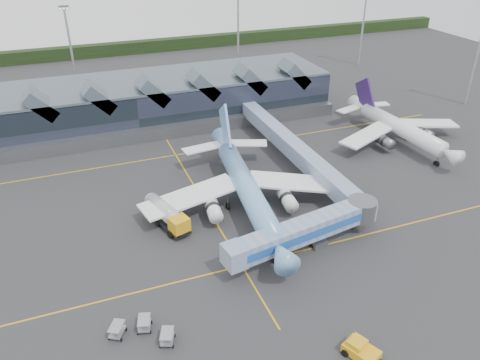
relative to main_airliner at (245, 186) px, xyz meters
name	(u,v)px	position (x,y,z in m)	size (l,w,h in m)	color
ground	(222,233)	(-6.03, -5.91, -3.74)	(260.00, 260.00, 0.00)	#2E2D30
taxi_stripes	(203,200)	(-6.03, 4.09, -3.73)	(120.00, 60.00, 0.01)	orange
tree_line_far	(115,49)	(-6.03, 104.09, -1.74)	(260.00, 4.00, 4.00)	black
terminal	(131,103)	(-11.09, 41.44, 1.14)	(90.00, 22.25, 12.52)	black
light_masts	(218,43)	(14.97, 56.89, 8.75)	(132.40, 42.56, 22.45)	#9B9CA3
main_airliner	(245,186)	(0.00, 0.00, 0.00)	(34.21, 39.61, 12.72)	#66A6D0
regional_jet	(397,126)	(38.33, 11.77, -0.30)	(28.94, 31.55, 10.83)	white
jet_bridge	(313,228)	(4.66, -13.72, -0.30)	(25.01, 7.45, 5.15)	#6C86B4
fuel_truck	(166,213)	(-13.22, -0.53, -1.78)	(5.29, 10.38, 3.49)	black
pushback_tug	(361,350)	(0.45, -32.28, -2.91)	(3.79, 4.60, 1.85)	gold
baggage_carts	(143,330)	(-20.70, -21.08, -2.91)	(7.18, 5.47, 1.48)	#9A9DA3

